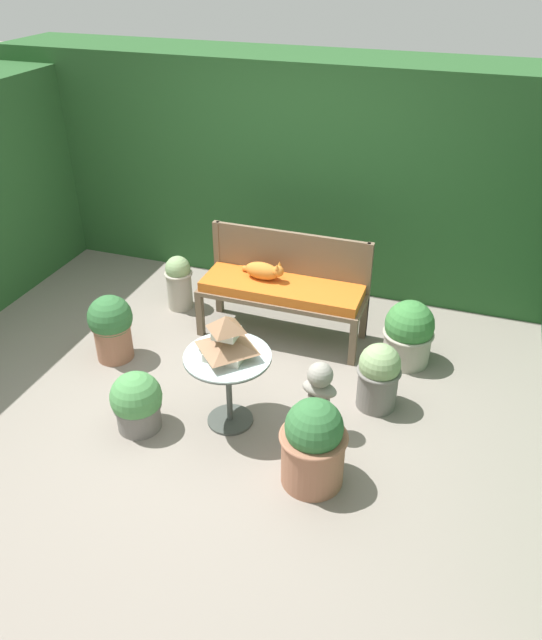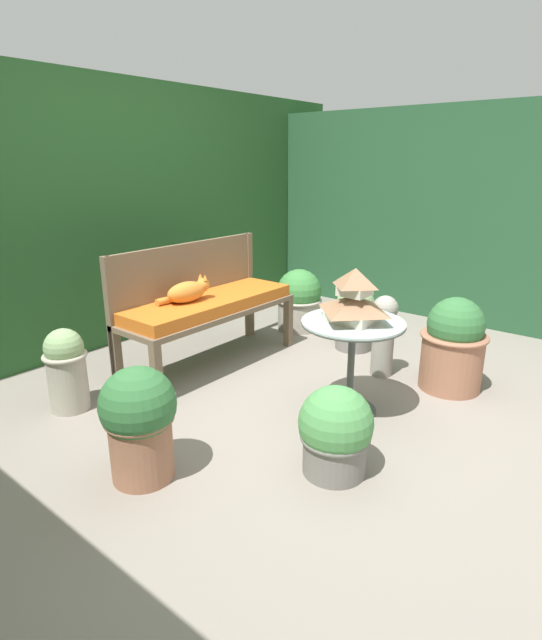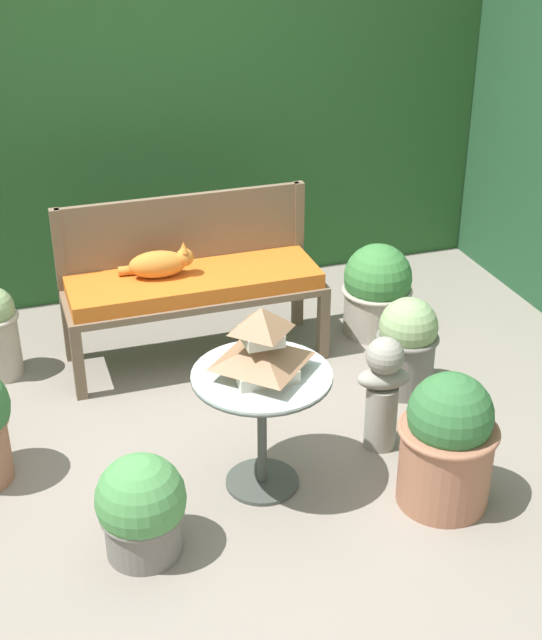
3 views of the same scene
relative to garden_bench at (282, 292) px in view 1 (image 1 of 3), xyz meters
name	(u,v)px [view 1 (image 1 of 3)]	position (x,y,z in m)	size (l,w,h in m)	color
ground	(219,388)	(-0.23, -0.91, -0.46)	(30.00, 30.00, 0.00)	gray
foliage_hedge_back	(305,168)	(-0.23, 1.45, 0.64)	(6.40, 0.92, 2.19)	#285628
garden_bench	(282,292)	(0.00, 0.00, 0.00)	(1.47, 0.50, 0.54)	brown
bench_backrest	(290,259)	(0.00, 0.23, 0.21)	(1.47, 0.06, 0.93)	brown
cat	(264,271)	(-0.18, 0.03, 0.16)	(0.42, 0.20, 0.19)	orange
patio_table	(228,370)	(0.00, -1.25, 0.02)	(0.63, 0.63, 0.61)	#424742
pagoda_birdhouse	(227,339)	(0.00, -1.25, 0.29)	(0.36, 0.36, 0.33)	beige
garden_bust	(319,395)	(0.66, -1.14, -0.13)	(0.28, 0.19, 0.61)	gray
potted_plant_patio_mid	(179,281)	(-1.11, 0.17, -0.17)	(0.27, 0.27, 0.54)	#ADA393
potted_plant_table_far	(111,326)	(-1.26, -0.80, -0.14)	(0.38, 0.38, 0.60)	#9E664C
potted_plant_table_near	(408,333)	(1.13, -0.02, -0.18)	(0.43, 0.43, 0.58)	#ADA393
potted_plant_bench_left	(379,375)	(1.01, -0.70, -0.18)	(0.34, 0.34, 0.55)	slate
potted_plant_hedge_corner	(137,402)	(-0.62, -1.53, -0.23)	(0.38, 0.38, 0.47)	slate
potted_plant_path_edge	(313,444)	(0.75, -1.62, -0.14)	(0.46, 0.46, 0.66)	#9E664C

